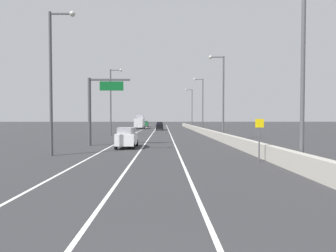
{
  "coord_description": "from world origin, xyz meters",
  "views": [
    {
      "loc": [
        0.19,
        -2.85,
        3.05
      ],
      "look_at": [
        1.18,
        53.78,
        1.37
      ],
      "focal_mm": 28.27,
      "sensor_mm": 36.0,
      "label": 1
    }
  ],
  "objects_px": {
    "speed_advisory_sign": "(259,137)",
    "lamp_post_right_second": "(222,92)",
    "car_white_0": "(127,138)",
    "lamp_post_right_near": "(299,58)",
    "lamp_post_left_near": "(53,74)",
    "car_green_1": "(146,124)",
    "box_truck": "(140,122)",
    "lamp_post_right_third": "(202,102)",
    "lamp_post_left_mid": "(112,98)",
    "car_black_2": "(160,126)",
    "overhead_sign_gantry": "(96,103)",
    "lamp_post_right_fourth": "(191,106)"
  },
  "relations": [
    {
      "from": "lamp_post_right_near",
      "to": "car_black_2",
      "type": "distance_m",
      "value": 53.27
    },
    {
      "from": "lamp_post_right_near",
      "to": "lamp_post_right_fourth",
      "type": "bearing_deg",
      "value": 89.83
    },
    {
      "from": "box_truck",
      "to": "lamp_post_left_mid",
      "type": "bearing_deg",
      "value": -94.07
    },
    {
      "from": "overhead_sign_gantry",
      "to": "box_truck",
      "type": "xyz_separation_m",
      "value": [
        0.58,
        47.02,
        -2.9
      ]
    },
    {
      "from": "lamp_post_right_near",
      "to": "car_green_1",
      "type": "relative_size",
      "value": 2.49
    },
    {
      "from": "car_green_1",
      "to": "overhead_sign_gantry",
      "type": "bearing_deg",
      "value": -90.85
    },
    {
      "from": "lamp_post_right_near",
      "to": "car_black_2",
      "type": "xyz_separation_m",
      "value": [
        -8.99,
        52.22,
        -5.55
      ]
    },
    {
      "from": "speed_advisory_sign",
      "to": "car_white_0",
      "type": "distance_m",
      "value": 13.81
    },
    {
      "from": "overhead_sign_gantry",
      "to": "car_black_2",
      "type": "distance_m",
      "value": 39.08
    },
    {
      "from": "overhead_sign_gantry",
      "to": "lamp_post_right_third",
      "type": "relative_size",
      "value": 0.64
    },
    {
      "from": "lamp_post_left_near",
      "to": "car_black_2",
      "type": "xyz_separation_m",
      "value": [
        7.91,
        46.22,
        -5.55
      ]
    },
    {
      "from": "lamp_post_right_fourth",
      "to": "car_green_1",
      "type": "distance_m",
      "value": 23.93
    },
    {
      "from": "lamp_post_right_near",
      "to": "lamp_post_right_second",
      "type": "xyz_separation_m",
      "value": [
        0.0,
        20.77,
        0.0
      ]
    },
    {
      "from": "car_white_0",
      "to": "box_truck",
      "type": "distance_m",
      "value": 49.22
    },
    {
      "from": "lamp_post_right_near",
      "to": "lamp_post_left_near",
      "type": "height_order",
      "value": "same"
    },
    {
      "from": "lamp_post_right_near",
      "to": "lamp_post_right_second",
      "type": "height_order",
      "value": "same"
    },
    {
      "from": "lamp_post_right_fourth",
      "to": "lamp_post_right_second",
      "type": "bearing_deg",
      "value": -90.25
    },
    {
      "from": "overhead_sign_gantry",
      "to": "lamp_post_right_fourth",
      "type": "relative_size",
      "value": 0.64
    },
    {
      "from": "speed_advisory_sign",
      "to": "lamp_post_left_mid",
      "type": "distance_m",
      "value": 32.56
    },
    {
      "from": "lamp_post_right_near",
      "to": "lamp_post_left_near",
      "type": "relative_size",
      "value": 1.0
    },
    {
      "from": "box_truck",
      "to": "overhead_sign_gantry",
      "type": "bearing_deg",
      "value": -90.7
    },
    {
      "from": "lamp_post_right_second",
      "to": "lamp_post_right_third",
      "type": "bearing_deg",
      "value": 89.3
    },
    {
      "from": "lamp_post_right_second",
      "to": "car_white_0",
      "type": "bearing_deg",
      "value": -142.64
    },
    {
      "from": "overhead_sign_gantry",
      "to": "lamp_post_left_near",
      "type": "xyz_separation_m",
      "value": [
        -1.42,
        -7.86,
        1.86
      ]
    },
    {
      "from": "lamp_post_right_near",
      "to": "car_black_2",
      "type": "height_order",
      "value": "lamp_post_right_near"
    },
    {
      "from": "speed_advisory_sign",
      "to": "lamp_post_right_second",
      "type": "bearing_deg",
      "value": 85.88
    },
    {
      "from": "overhead_sign_gantry",
      "to": "speed_advisory_sign",
      "type": "height_order",
      "value": "overhead_sign_gantry"
    },
    {
      "from": "overhead_sign_gantry",
      "to": "car_green_1",
      "type": "relative_size",
      "value": 1.61
    },
    {
      "from": "car_green_1",
      "to": "car_black_2",
      "type": "distance_m",
      "value": 28.68
    },
    {
      "from": "lamp_post_right_second",
      "to": "lamp_post_right_third",
      "type": "height_order",
      "value": "same"
    },
    {
      "from": "car_white_0",
      "to": "car_green_1",
      "type": "height_order",
      "value": "car_white_0"
    },
    {
      "from": "lamp_post_right_second",
      "to": "box_truck",
      "type": "relative_size",
      "value": 1.51
    },
    {
      "from": "speed_advisory_sign",
      "to": "box_truck",
      "type": "height_order",
      "value": "box_truck"
    },
    {
      "from": "car_green_1",
      "to": "car_black_2",
      "type": "relative_size",
      "value": 0.98
    },
    {
      "from": "lamp_post_right_near",
      "to": "lamp_post_left_mid",
      "type": "xyz_separation_m",
      "value": [
        -17.04,
        30.92,
        0.0
      ]
    },
    {
      "from": "lamp_post_left_mid",
      "to": "car_white_0",
      "type": "height_order",
      "value": "lamp_post_left_mid"
    },
    {
      "from": "speed_advisory_sign",
      "to": "car_black_2",
      "type": "relative_size",
      "value": 0.63
    },
    {
      "from": "overhead_sign_gantry",
      "to": "car_green_1",
      "type": "xyz_separation_m",
      "value": [
        0.98,
        66.5,
        -3.72
      ]
    },
    {
      "from": "lamp_post_right_near",
      "to": "lamp_post_left_mid",
      "type": "height_order",
      "value": "same"
    },
    {
      "from": "car_green_1",
      "to": "car_black_2",
      "type": "height_order",
      "value": "car_black_2"
    },
    {
      "from": "overhead_sign_gantry",
      "to": "lamp_post_right_third",
      "type": "height_order",
      "value": "lamp_post_right_third"
    },
    {
      "from": "car_black_2",
      "to": "box_truck",
      "type": "relative_size",
      "value": 0.62
    },
    {
      "from": "car_green_1",
      "to": "box_truck",
      "type": "relative_size",
      "value": 0.61
    },
    {
      "from": "overhead_sign_gantry",
      "to": "lamp_post_right_near",
      "type": "height_order",
      "value": "lamp_post_right_near"
    },
    {
      "from": "lamp_post_right_second",
      "to": "box_truck",
      "type": "bearing_deg",
      "value": 110.39
    },
    {
      "from": "overhead_sign_gantry",
      "to": "box_truck",
      "type": "height_order",
      "value": "overhead_sign_gantry"
    },
    {
      "from": "lamp_post_right_third",
      "to": "car_white_0",
      "type": "height_order",
      "value": "lamp_post_right_third"
    },
    {
      "from": "car_green_1",
      "to": "box_truck",
      "type": "bearing_deg",
      "value": -91.19
    },
    {
      "from": "lamp_post_left_mid",
      "to": "car_green_1",
      "type": "relative_size",
      "value": 2.49
    },
    {
      "from": "lamp_post_right_second",
      "to": "car_white_0",
      "type": "height_order",
      "value": "lamp_post_right_second"
    }
  ]
}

